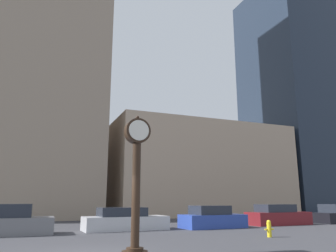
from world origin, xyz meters
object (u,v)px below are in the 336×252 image
Objects in this scene: car_maroon at (278,216)px; fire_hydrant_near at (269,228)px; car_grey at (11,222)px; car_silver at (125,220)px; street_clock at (136,174)px; car_blue at (212,218)px.

fire_hydrant_near is at bearing -133.89° from car_maroon.
car_grey is 0.81× the size of car_silver.
car_silver is 6.28× the size of fire_hydrant_near.
car_maroon reaches higher than car_silver.
street_clock is 9.02m from car_grey.
car_grey is at bearing -179.34° from car_maroon.
car_grey reaches higher than car_silver.
car_silver is 1.08× the size of car_maroon.
car_blue reaches higher than car_silver.
car_grey reaches higher than car_maroon.
car_grey is at bearing 177.36° from car_blue.
car_silver is (5.86, 0.52, -0.09)m from car_grey.
street_clock reaches higher than car_blue.
car_maroon is (5.46, 0.55, 0.02)m from car_blue.
car_blue is 5.38m from fire_hydrant_near.
car_maroon is at bearing 47.25° from fire_hydrant_near.
car_grey is 0.99× the size of car_blue.
car_maroon is (16.66, 0.52, -0.04)m from car_grey.
car_grey is 11.20m from car_blue.
car_maroon is (12.62, 8.36, -1.92)m from street_clock.
car_maroon is (10.80, 0.00, 0.05)m from car_silver.
street_clock is at bearing -161.18° from fire_hydrant_near.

